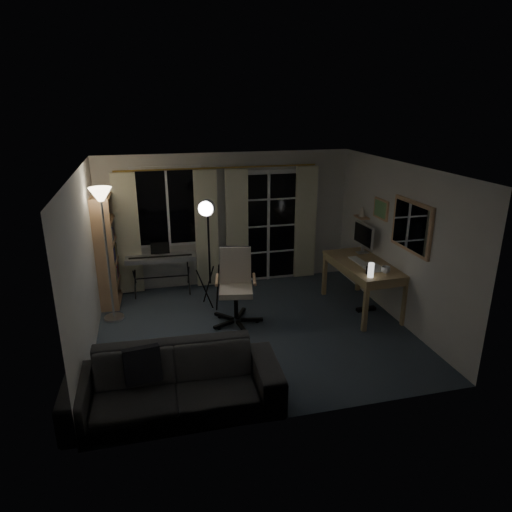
{
  "coord_description": "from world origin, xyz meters",
  "views": [
    {
      "loc": [
        -1.43,
        -5.88,
        3.25
      ],
      "look_at": [
        0.12,
        0.35,
        1.05
      ],
      "focal_mm": 32.0,
      "sensor_mm": 36.0,
      "label": 1
    }
  ],
  "objects": [
    {
      "name": "floor",
      "position": [
        0.0,
        0.0,
        -0.01
      ],
      "size": [
        4.5,
        4.0,
        0.02
      ],
      "primitive_type": "cube",
      "color": "#36414F",
      "rests_on": "ground"
    },
    {
      "name": "window",
      "position": [
        -1.05,
        1.97,
        1.5
      ],
      "size": [
        1.2,
        0.08,
        1.4
      ],
      "color": "white",
      "rests_on": "floor"
    },
    {
      "name": "french_door",
      "position": [
        0.75,
        1.97,
        1.03
      ],
      "size": [
        1.32,
        0.09,
        2.11
      ],
      "color": "white",
      "rests_on": "floor"
    },
    {
      "name": "curtains",
      "position": [
        -0.14,
        1.88,
        1.09
      ],
      "size": [
        3.6,
        0.07,
        2.13
      ],
      "color": "gold",
      "rests_on": "floor"
    },
    {
      "name": "bookshelf",
      "position": [
        -2.12,
        1.6,
        0.87
      ],
      "size": [
        0.34,
        0.87,
        1.84
      ],
      "rotation": [
        0.0,
        0.0,
        -0.05
      ],
      "color": "tan",
      "rests_on": "floor"
    },
    {
      "name": "torchiere_lamp",
      "position": [
        -2.04,
        0.92,
        1.67
      ],
      "size": [
        0.38,
        0.38,
        2.07
      ],
      "rotation": [
        0.0,
        0.0,
        0.19
      ],
      "color": "#B2B2B7",
      "rests_on": "floor"
    },
    {
      "name": "keyboard_piano",
      "position": [
        -1.24,
        1.7,
        0.65
      ],
      "size": [
        1.2,
        0.61,
        0.86
      ],
      "rotation": [
        0.0,
        0.0,
        -0.04
      ],
      "color": "black",
      "rests_on": "floor"
    },
    {
      "name": "studio_light",
      "position": [
        -0.51,
        0.94,
        1.48
      ],
      "size": [
        0.42,
        0.42,
        1.85
      ],
      "rotation": [
        0.0,
        0.0,
        -0.38
      ],
      "color": "black",
      "rests_on": "floor"
    },
    {
      "name": "office_chair",
      "position": [
        -0.18,
        0.44,
        0.67
      ],
      "size": [
        0.79,
        0.78,
        1.14
      ],
      "rotation": [
        0.0,
        0.0,
        -0.2
      ],
      "color": "black",
      "rests_on": "floor"
    },
    {
      "name": "desk",
      "position": [
        1.88,
        0.32,
        0.7
      ],
      "size": [
        0.82,
        1.53,
        0.8
      ],
      "rotation": [
        0.0,
        0.0,
        0.05
      ],
      "color": "tan",
      "rests_on": "floor"
    },
    {
      "name": "monitor",
      "position": [
        2.08,
        0.77,
        1.1
      ],
      "size": [
        0.2,
        0.58,
        0.5
      ],
      "rotation": [
        0.0,
        0.0,
        0.05
      ],
      "color": "silver",
      "rests_on": "desk"
    },
    {
      "name": "desk_clutter",
      "position": [
        1.82,
        0.08,
        0.63
      ],
      "size": [
        0.45,
        0.92,
        1.02
      ],
      "rotation": [
        0.0,
        0.0,
        0.05
      ],
      "color": "white",
      "rests_on": "desk"
    },
    {
      "name": "mug",
      "position": [
        1.98,
        -0.18,
        0.87
      ],
      "size": [
        0.14,
        0.11,
        0.13
      ],
      "primitive_type": "imported",
      "rotation": [
        0.0,
        0.0,
        0.05
      ],
      "color": "silver",
      "rests_on": "desk"
    },
    {
      "name": "wall_mirror",
      "position": [
        2.22,
        -0.35,
        1.55
      ],
      "size": [
        0.04,
        0.94,
        0.74
      ],
      "color": "tan",
      "rests_on": "floor"
    },
    {
      "name": "framed_print",
      "position": [
        2.23,
        0.55,
        1.6
      ],
      "size": [
        0.03,
        0.42,
        0.32
      ],
      "color": "tan",
      "rests_on": "floor"
    },
    {
      "name": "wall_shelf",
      "position": [
        2.16,
        1.05,
        1.41
      ],
      "size": [
        0.16,
        0.3,
        0.18
      ],
      "color": "tan",
      "rests_on": "floor"
    },
    {
      "name": "sofa",
      "position": [
        -1.27,
        -1.55,
        0.45
      ],
      "size": [
        2.34,
        0.78,
        0.9
      ],
      "rotation": [
        0.0,
        0.0,
        -0.04
      ],
      "color": "#29292C",
      "rests_on": "floor"
    }
  ]
}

